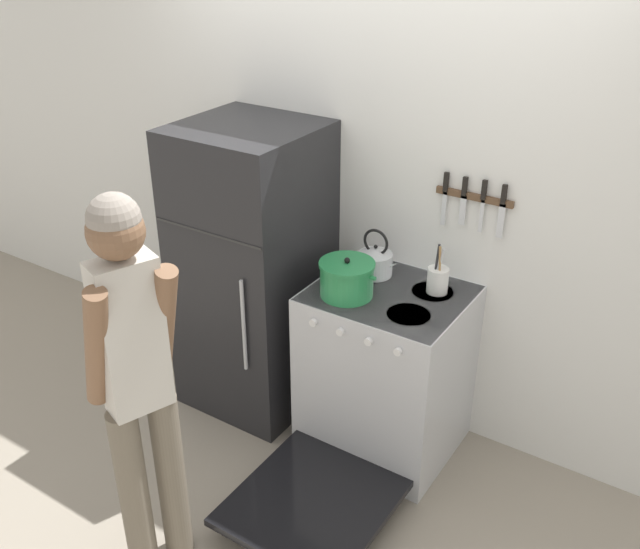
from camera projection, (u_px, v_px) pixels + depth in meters
name	position (u px, v px, depth m)	size (l,w,h in m)	color
ground_plane	(364.00, 390.00, 4.24)	(14.00, 14.00, 0.00)	gray
wall_back	(374.00, 187.00, 3.66)	(10.00, 0.06, 2.55)	silver
refrigerator	(253.00, 271.00, 3.86)	(0.68, 0.70, 1.61)	black
stove_range	(382.00, 375.00, 3.62)	(0.74, 1.37, 0.91)	silver
dutch_oven_pot	(347.00, 279.00, 3.38)	(0.31, 0.27, 0.20)	#237A42
tea_kettle	(375.00, 261.00, 3.56)	(0.22, 0.18, 0.25)	silver
utensil_jar	(438.00, 279.00, 3.41)	(0.10, 0.10, 0.25)	silver
person	(137.00, 376.00, 2.71)	(0.36, 0.41, 1.73)	#6B6051
wall_knife_strip	(474.00, 197.00, 3.32)	(0.38, 0.03, 0.27)	brown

